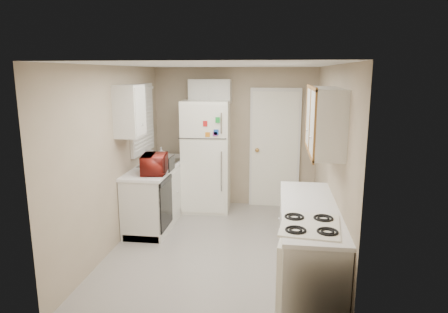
# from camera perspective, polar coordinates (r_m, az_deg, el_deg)

# --- Properties ---
(floor) EXTENTS (3.80, 3.80, 0.00)m
(floor) POSITION_cam_1_polar(r_m,az_deg,el_deg) (5.51, -0.71, -12.87)
(floor) COLOR #B0AAA3
(floor) RESTS_ON ground
(ceiling) EXTENTS (3.80, 3.80, 0.00)m
(ceiling) POSITION_cam_1_polar(r_m,az_deg,el_deg) (5.01, -0.78, 12.94)
(ceiling) COLOR white
(ceiling) RESTS_ON floor
(wall_left) EXTENTS (3.80, 3.80, 0.00)m
(wall_left) POSITION_cam_1_polar(r_m,az_deg,el_deg) (5.50, -15.32, -0.16)
(wall_left) COLOR tan
(wall_left) RESTS_ON floor
(wall_right) EXTENTS (3.80, 3.80, 0.00)m
(wall_right) POSITION_cam_1_polar(r_m,az_deg,el_deg) (5.12, 14.96, -1.03)
(wall_right) COLOR tan
(wall_right) RESTS_ON floor
(wall_back) EXTENTS (2.80, 2.80, 0.00)m
(wall_back) POSITION_cam_1_polar(r_m,az_deg,el_deg) (6.98, 1.53, 2.75)
(wall_back) COLOR tan
(wall_back) RESTS_ON floor
(wall_front) EXTENTS (2.80, 2.80, 0.00)m
(wall_front) POSITION_cam_1_polar(r_m,az_deg,el_deg) (3.33, -5.55, -7.62)
(wall_front) COLOR tan
(wall_front) RESTS_ON floor
(left_counter) EXTENTS (0.60, 1.80, 0.90)m
(left_counter) POSITION_cam_1_polar(r_m,az_deg,el_deg) (6.41, -9.36, -5.13)
(left_counter) COLOR silver
(left_counter) RESTS_ON floor
(dishwasher) EXTENTS (0.03, 0.58, 0.72)m
(dishwasher) POSITION_cam_1_polar(r_m,az_deg,el_deg) (5.77, -8.33, -6.62)
(dishwasher) COLOR black
(dishwasher) RESTS_ON floor
(sink) EXTENTS (0.54, 0.74, 0.16)m
(sink) POSITION_cam_1_polar(r_m,az_deg,el_deg) (6.44, -9.09, -1.26)
(sink) COLOR gray
(sink) RESTS_ON left_counter
(microwave) EXTENTS (0.52, 0.34, 0.32)m
(microwave) POSITION_cam_1_polar(r_m,az_deg,el_deg) (5.75, -9.90, -0.92)
(microwave) COLOR maroon
(microwave) RESTS_ON left_counter
(soap_bottle) EXTENTS (0.11, 0.11, 0.21)m
(soap_bottle) POSITION_cam_1_polar(r_m,az_deg,el_deg) (6.65, -8.95, 0.40)
(soap_bottle) COLOR white
(soap_bottle) RESTS_ON left_counter
(window_blinds) EXTENTS (0.10, 0.98, 1.08)m
(window_blinds) POSITION_cam_1_polar(r_m,az_deg,el_deg) (6.39, -11.55, 5.29)
(window_blinds) COLOR silver
(window_blinds) RESTS_ON wall_left
(upper_cabinet_left) EXTENTS (0.30, 0.45, 0.70)m
(upper_cabinet_left) POSITION_cam_1_polar(r_m,az_deg,el_deg) (5.56, -13.35, 6.33)
(upper_cabinet_left) COLOR silver
(upper_cabinet_left) RESTS_ON wall_left
(refrigerator) EXTENTS (0.80, 0.78, 1.87)m
(refrigerator) POSITION_cam_1_polar(r_m,az_deg,el_deg) (6.76, -2.49, 0.14)
(refrigerator) COLOR white
(refrigerator) RESTS_ON floor
(cabinet_over_fridge) EXTENTS (0.70, 0.30, 0.40)m
(cabinet_over_fridge) POSITION_cam_1_polar(r_m,az_deg,el_deg) (6.80, -1.97, 9.29)
(cabinet_over_fridge) COLOR silver
(cabinet_over_fridge) RESTS_ON wall_back
(interior_door) EXTENTS (0.86, 0.06, 2.08)m
(interior_door) POSITION_cam_1_polar(r_m,az_deg,el_deg) (6.93, 7.25, 1.09)
(interior_door) COLOR white
(interior_door) RESTS_ON floor
(right_counter) EXTENTS (0.60, 2.00, 0.90)m
(right_counter) POSITION_cam_1_polar(r_m,az_deg,el_deg) (4.56, 11.88, -12.41)
(right_counter) COLOR silver
(right_counter) RESTS_ON floor
(stove) EXTENTS (0.61, 0.72, 0.80)m
(stove) POSITION_cam_1_polar(r_m,az_deg,el_deg) (4.09, 11.87, -16.17)
(stove) COLOR white
(stove) RESTS_ON floor
(upper_cabinet_right) EXTENTS (0.30, 1.20, 0.70)m
(upper_cabinet_right) POSITION_cam_1_polar(r_m,az_deg,el_deg) (4.51, 14.25, 5.06)
(upper_cabinet_right) COLOR silver
(upper_cabinet_right) RESTS_ON wall_right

